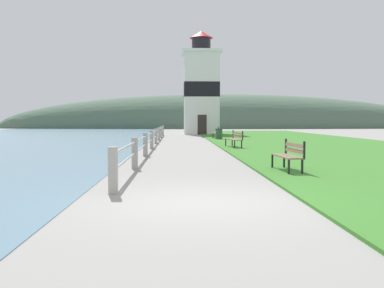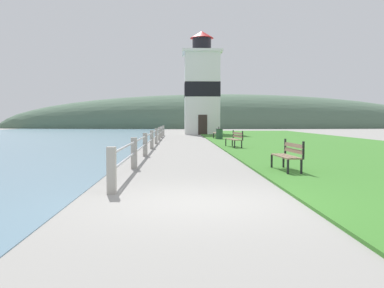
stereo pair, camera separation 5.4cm
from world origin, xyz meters
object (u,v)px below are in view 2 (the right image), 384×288
(park_bench_midway, at_px, (235,138))
(lighthouse, at_px, (202,89))
(park_bench_near, at_px, (289,154))
(trash_bin, at_px, (219,134))
(park_bench_far, at_px, (217,132))

(park_bench_midway, relative_size, lighthouse, 0.19)
(park_bench_near, bearing_deg, trash_bin, -93.08)
(park_bench_near, height_order, lighthouse, lighthouse)
(trash_bin, bearing_deg, park_bench_midway, -90.50)
(park_bench_near, relative_size, park_bench_midway, 0.83)
(park_bench_midway, distance_m, park_bench_far, 11.38)
(park_bench_midway, bearing_deg, trash_bin, -97.70)
(park_bench_near, distance_m, trash_bin, 19.90)
(park_bench_far, xyz_separation_m, lighthouse, (-0.64, 10.44, 4.18))
(park_bench_midway, height_order, trash_bin, park_bench_midway)
(park_bench_near, bearing_deg, park_bench_midway, -92.48)
(lighthouse, bearing_deg, park_bench_midway, -88.53)
(park_bench_far, bearing_deg, park_bench_midway, 95.43)
(park_bench_midway, height_order, park_bench_far, same)
(park_bench_far, relative_size, trash_bin, 2.27)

